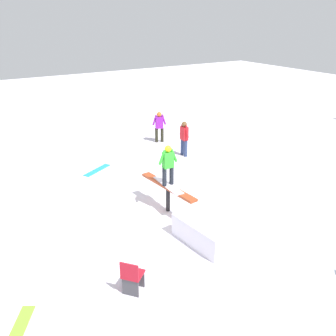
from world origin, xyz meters
The scene contains 9 objects.
ground_plane centered at (0.00, 0.00, 0.00)m, with size 60.00×60.00×0.00m, color white.
rail_feature centered at (0.00, 0.00, 0.76)m, with size 2.56×0.52×0.90m.
snow_kicker_ramp centered at (-2.05, -0.20, 0.33)m, with size 1.80×1.50×0.66m, color white.
main_rider_on_rail centered at (0.00, 0.00, 1.54)m, with size 1.53×0.67×1.34m.
bystander_red centered at (3.96, -3.28, 0.88)m, with size 0.70×0.24×1.57m.
bystander_purple centered at (6.18, -3.31, 0.85)m, with size 0.33×0.68×1.52m.
loose_snowboard_lime centered at (-2.64, 5.18, 0.01)m, with size 1.33×0.28×0.02m, color #90CF39.
loose_snowboard_cyan centered at (4.36, 0.70, 0.01)m, with size 1.41×0.28×0.02m, color #25ACD2.
folding_chair centered at (-2.84, 2.70, 0.41)m, with size 0.62×0.62×0.88m.
Camera 1 is at (-9.10, 5.61, 5.94)m, focal length 40.00 mm.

